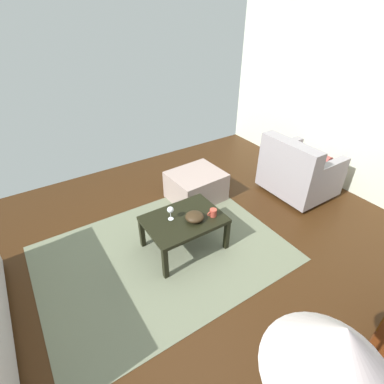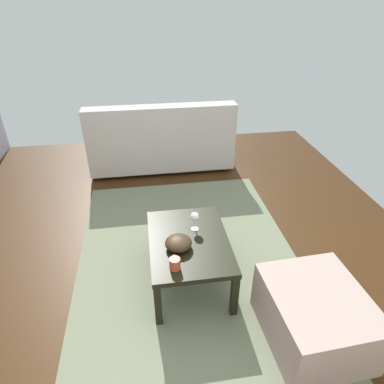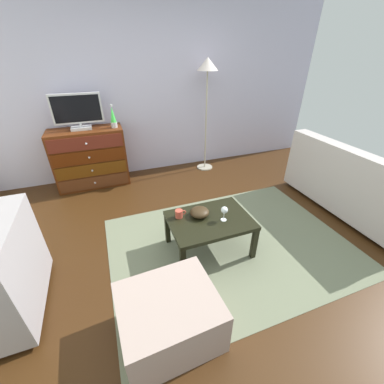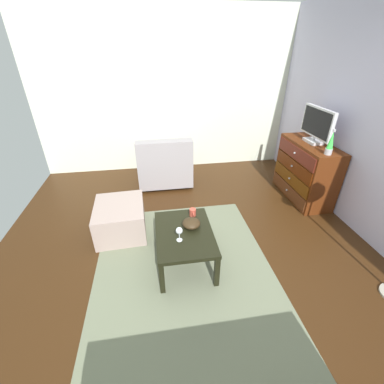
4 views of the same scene
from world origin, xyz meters
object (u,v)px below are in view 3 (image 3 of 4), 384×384
Objects in this scene: standing_lamp at (207,76)px; tv at (77,111)px; lava_lamp at (113,118)px; ottoman at (169,317)px; couch_large at (355,186)px; dresser at (91,158)px; bowl_decorative at (200,212)px; mug at (179,214)px; coffee_table at (210,223)px; wine_glass at (224,210)px.

tv is at bearing 177.86° from standing_lamp.
lava_lamp is 0.47× the size of ottoman.
dresser is at bearing 148.85° from couch_large.
mug is at bearing 166.69° from bowl_decorative.
mug is 2.41m from couch_large.
standing_lamp reaches higher than mug.
coffee_table is 2.43m from standing_lamp.
mug is (0.41, -1.84, -0.58)m from lava_lamp.
dresser is at bearing -36.68° from tv.
standing_lamp is at bearing 71.87° from wine_glass.
tv reaches higher than lava_lamp.
wine_glass is (0.12, -0.07, 0.17)m from coffee_table.
tv is at bearing 114.35° from mug.
couch_large is at bearing -31.21° from tv.
couch_large is at bearing 1.72° from coffee_table.
lava_lamp is at bearing 111.68° from wine_glass.
tv reaches higher than coffee_table.
tv is at bearing 121.04° from wine_glass.
tv is at bearing 100.17° from ottoman.
lava_lamp is at bearing 90.88° from ottoman.
ottoman is at bearing -89.12° from lava_lamp.
wine_glass is at bearing -58.96° from tv.
tv is 5.88× the size of mug.
dresser is 1.27× the size of coffee_table.
couch_large is (2.20, -0.02, -0.11)m from bowl_decorative.
coffee_table is (1.15, -2.05, -0.79)m from tv.
tv reaches higher than ottoman.
bowl_decorative is (-0.08, 0.09, 0.10)m from coffee_table.
lava_lamp is 1.98m from mug.
couch_large is 1.00× the size of standing_lamp.
lava_lamp reaches higher than bowl_decorative.
wine_glass is 1.38× the size of mug.
coffee_table is 1.19× the size of ottoman.
bowl_decorative is (0.61, -1.89, -0.58)m from lava_lamp.
lava_lamp is 2.26m from wine_glass.
lava_lamp is 1.56m from standing_lamp.
standing_lamp reaches higher than wine_glass.
wine_glass is at bearing -108.13° from standing_lamp.
wine_glass is 0.26m from bowl_decorative.
ottoman is 0.39× the size of standing_lamp.
wine_glass is 0.22× the size of ottoman.
standing_lamp is at bearing -1.46° from dresser.
bowl_decorative is (0.20, -0.05, 0.00)m from mug.
lava_lamp is 0.18× the size of standing_lamp.
mug is at bearing -65.65° from tv.
mug is (-0.41, 0.20, -0.07)m from wine_glass.
standing_lamp is at bearing 59.71° from mug.
dresser is 3.79m from couch_large.
mug is 2.39m from standing_lamp.
couch_large reaches higher than mug.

